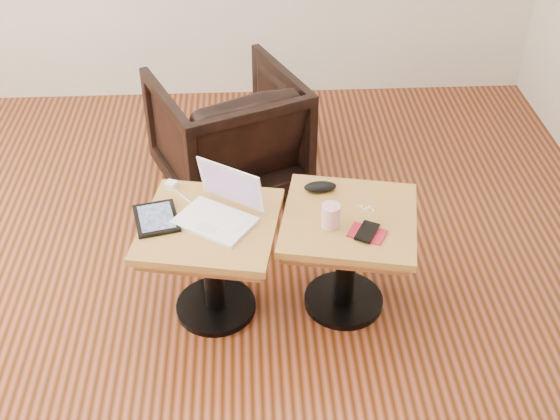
{
  "coord_description": "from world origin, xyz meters",
  "views": [
    {
      "loc": [
        0.37,
        -2.07,
        2.26
      ],
      "look_at": [
        0.49,
        0.18,
        0.55
      ],
      "focal_mm": 45.0,
      "sensor_mm": 36.0,
      "label": 1
    }
  ],
  "objects_px": {
    "laptop": "(220,209)",
    "side_table_left": "(211,245)",
    "side_table_right": "(348,239)",
    "striped_cup": "(331,216)",
    "armchair": "(228,132)"
  },
  "relations": [
    {
      "from": "laptop",
      "to": "side_table_left",
      "type": "bearing_deg",
      "value": -115.03
    },
    {
      "from": "side_table_right",
      "to": "laptop",
      "type": "height_order",
      "value": "laptop"
    },
    {
      "from": "striped_cup",
      "to": "armchair",
      "type": "relative_size",
      "value": 0.14
    },
    {
      "from": "side_table_left",
      "to": "striped_cup",
      "type": "distance_m",
      "value": 0.52
    },
    {
      "from": "side_table_left",
      "to": "laptop",
      "type": "distance_m",
      "value": 0.17
    },
    {
      "from": "striped_cup",
      "to": "armchair",
      "type": "distance_m",
      "value": 1.14
    },
    {
      "from": "striped_cup",
      "to": "armchair",
      "type": "height_order",
      "value": "armchair"
    },
    {
      "from": "laptop",
      "to": "striped_cup",
      "type": "height_order",
      "value": "laptop"
    },
    {
      "from": "side_table_left",
      "to": "side_table_right",
      "type": "distance_m",
      "value": 0.58
    },
    {
      "from": "striped_cup",
      "to": "armchair",
      "type": "bearing_deg",
      "value": 112.44
    },
    {
      "from": "laptop",
      "to": "side_table_right",
      "type": "bearing_deg",
      "value": 31.85
    },
    {
      "from": "side_table_left",
      "to": "striped_cup",
      "type": "height_order",
      "value": "striped_cup"
    },
    {
      "from": "side_table_left",
      "to": "laptop",
      "type": "height_order",
      "value": "laptop"
    },
    {
      "from": "side_table_right",
      "to": "armchair",
      "type": "relative_size",
      "value": 0.89
    },
    {
      "from": "side_table_right",
      "to": "striped_cup",
      "type": "relative_size",
      "value": 6.54
    }
  ]
}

